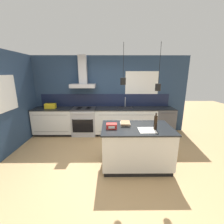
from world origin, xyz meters
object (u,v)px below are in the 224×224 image
at_px(oven_range, 84,121).
at_px(yellow_toolbox, 50,106).
at_px(bottle_on_island, 156,122).
at_px(book_stack, 125,123).
at_px(red_supply_box, 112,126).
at_px(dishwasher, 164,121).

distance_m(oven_range, yellow_toolbox, 1.22).
relative_size(bottle_on_island, book_stack, 1.13).
xyz_separation_m(red_supply_box, yellow_toolbox, (-2.01, 1.90, 0.03)).
height_order(bottle_on_island, book_stack, bottle_on_island).
bearing_deg(book_stack, yellow_toolbox, 144.20).
xyz_separation_m(bottle_on_island, red_supply_box, (-0.89, 0.07, -0.10)).
height_order(dishwasher, yellow_toolbox, yellow_toolbox).
distance_m(dishwasher, yellow_toolbox, 3.84).
bearing_deg(oven_range, book_stack, -53.79).
xyz_separation_m(dishwasher, book_stack, (-1.48, -1.67, 0.49)).
bearing_deg(book_stack, bottle_on_island, -26.52).
relative_size(oven_range, red_supply_box, 4.20).
xyz_separation_m(oven_range, book_stack, (1.22, -1.67, 0.49)).
height_order(book_stack, red_supply_box, red_supply_box).
relative_size(oven_range, bottle_on_island, 2.58).
bearing_deg(red_supply_box, dishwasher, 46.72).
distance_m(book_stack, yellow_toolbox, 2.86).
bearing_deg(red_supply_box, oven_range, 115.78).
bearing_deg(bottle_on_island, red_supply_box, 175.74).
relative_size(red_supply_box, yellow_toolbox, 0.64).
bearing_deg(yellow_toolbox, red_supply_box, -43.33).
xyz_separation_m(book_stack, red_supply_box, (-0.31, -0.23, 0.02)).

